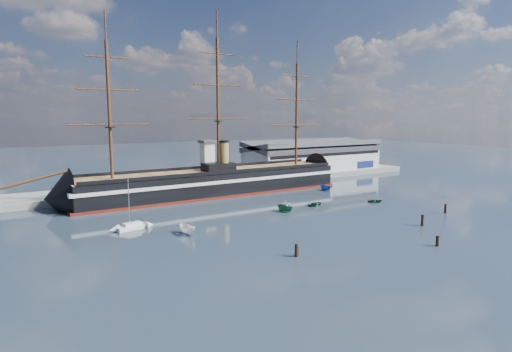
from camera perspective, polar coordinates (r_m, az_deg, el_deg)
ground at (r=123.73m, az=-0.78°, el=-3.82°), size 600.00×600.00×0.00m
quay at (r=159.28m, az=-4.67°, el=-1.20°), size 180.00×18.00×2.00m
warehouse at (r=188.77m, az=7.64°, el=2.62°), size 63.00×21.00×11.60m
quay_tower at (r=152.17m, az=-6.49°, el=2.05°), size 5.00×5.00×15.00m
warship at (r=138.59m, az=-6.35°, el=-0.90°), size 112.91×16.56×53.94m
sailboat at (r=100.60m, az=-16.20°, el=-6.46°), size 7.52×3.66×11.57m
motorboat_a at (r=93.91m, az=-9.10°, el=-7.73°), size 6.88×2.63×2.74m
motorboat_b at (r=123.49m, az=7.97°, el=-3.92°), size 1.80×3.38×1.50m
motorboat_c at (r=114.61m, az=3.90°, el=-4.79°), size 6.11×3.45×2.31m
motorboat_d at (r=122.02m, az=4.04°, el=-4.01°), size 4.36×5.56×1.88m
motorboat_e at (r=131.73m, az=15.62°, el=-3.39°), size 2.14×2.95×1.28m
motorboat_f at (r=149.08m, az=9.26°, el=-1.91°), size 6.05×2.48×2.38m
piling_near_left at (r=79.17m, az=5.40°, el=-10.65°), size 0.64×0.64×3.11m
piling_near_mid at (r=91.92m, az=23.00°, el=-8.62°), size 0.64×0.64×2.85m
piling_near_right at (r=106.98m, az=21.27°, el=-6.24°), size 0.64×0.64×3.44m
piling_far_right at (r=123.47m, az=23.91°, el=-4.53°), size 0.64×0.64×3.10m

